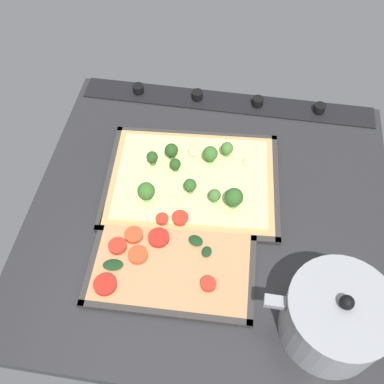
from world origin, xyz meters
The scene contains 7 objects.
ground_plane centered at (0.00, 0.00, -1.50)cm, with size 76.13×72.77×3.00cm, color #28282B.
stove_control_panel centered at (0.00, -32.89, 0.56)cm, with size 73.08×7.00×2.60cm.
baking_tray_front centered at (4.88, -6.75, 0.36)cm, with size 39.91×31.31×1.30cm.
broccoli_pizza centered at (4.77, -6.60, 1.75)cm, with size 37.34×28.73×6.06cm.
baking_tray_back centered at (5.67, 11.91, 0.37)cm, with size 32.91×25.70×1.30cm.
veggie_pizza_back centered at (6.55, 11.90, 1.11)cm, with size 30.42×23.22×1.90cm.
cooking_pot centered at (-23.99, 21.58, 5.80)cm, with size 24.78×17.93×13.89cm.
Camera 1 is at (-4.01, 50.64, 79.54)cm, focal length 41.69 mm.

